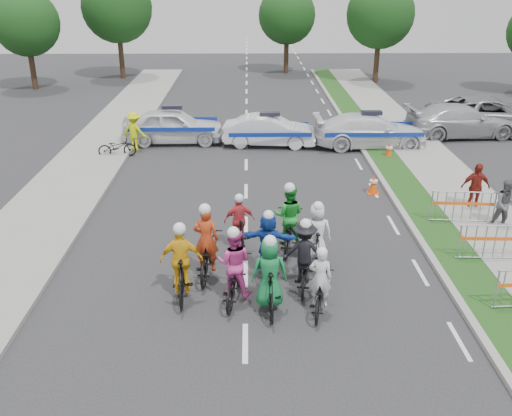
{
  "coord_description": "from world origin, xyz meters",
  "views": [
    {
      "loc": [
        0.09,
        -10.1,
        7.39
      ],
      "look_at": [
        0.3,
        4.83,
        1.1
      ],
      "focal_mm": 40.0,
      "sensor_mm": 36.0,
      "label": 1
    }
  ],
  "objects_px": {
    "rider_9": "(240,228)",
    "cone_1": "(389,150)",
    "rider_8": "(288,225)",
    "rider_2": "(234,273)",
    "barrier_2": "(463,208)",
    "spectator_2": "(475,187)",
    "police_car_1": "(269,131)",
    "barrier_1": "(495,244)",
    "rider_5": "(268,247)",
    "tree_3": "(117,7)",
    "spectator_1": "(506,205)",
    "tree_4": "(287,16)",
    "tree_0": "(26,23)",
    "police_car_2": "(370,131)",
    "rider_7": "(316,240)",
    "rider_6": "(207,252)",
    "civilian_suv": "(490,114)",
    "marshal_hiviz": "(134,131)",
    "police_car_0": "(173,126)",
    "rider_4": "(304,261)",
    "rider_0": "(320,290)",
    "cone_0": "(373,184)",
    "civilian_sedan": "(461,121)",
    "rider_3": "(182,269)",
    "parked_bike": "(117,147)"
  },
  "relations": [
    {
      "from": "rider_9",
      "to": "cone_1",
      "type": "bearing_deg",
      "value": -136.28
    },
    {
      "from": "rider_8",
      "to": "rider_2",
      "type": "bearing_deg",
      "value": 70.02
    },
    {
      "from": "barrier_2",
      "to": "spectator_2",
      "type": "bearing_deg",
      "value": 55.53
    },
    {
      "from": "police_car_1",
      "to": "barrier_1",
      "type": "height_order",
      "value": "police_car_1"
    },
    {
      "from": "rider_5",
      "to": "tree_3",
      "type": "relative_size",
      "value": 0.25
    },
    {
      "from": "spectator_1",
      "to": "tree_3",
      "type": "relative_size",
      "value": 0.22
    },
    {
      "from": "barrier_2",
      "to": "tree_4",
      "type": "height_order",
      "value": "tree_4"
    },
    {
      "from": "spectator_1",
      "to": "tree_4",
      "type": "xyz_separation_m",
      "value": [
        -4.88,
        28.31,
        3.39
      ]
    },
    {
      "from": "cone_1",
      "to": "tree_0",
      "type": "relative_size",
      "value": 0.11
    },
    {
      "from": "police_car_2",
      "to": "spectator_1",
      "type": "bearing_deg",
      "value": -166.49
    },
    {
      "from": "rider_7",
      "to": "tree_4",
      "type": "xyz_separation_m",
      "value": [
        1.12,
        30.52,
        3.46
      ]
    },
    {
      "from": "rider_2",
      "to": "barrier_2",
      "type": "height_order",
      "value": "rider_2"
    },
    {
      "from": "rider_5",
      "to": "rider_8",
      "type": "height_order",
      "value": "rider_8"
    },
    {
      "from": "rider_8",
      "to": "cone_1",
      "type": "bearing_deg",
      "value": -110.96
    },
    {
      "from": "rider_6",
      "to": "civilian_suv",
      "type": "distance_m",
      "value": 19.17
    },
    {
      "from": "marshal_hiviz",
      "to": "police_car_1",
      "type": "bearing_deg",
      "value": -152.11
    },
    {
      "from": "barrier_2",
      "to": "tree_3",
      "type": "distance_m",
      "value": 30.68
    },
    {
      "from": "rider_2",
      "to": "police_car_0",
      "type": "xyz_separation_m",
      "value": [
        -3.06,
        13.53,
        0.05
      ]
    },
    {
      "from": "rider_2",
      "to": "rider_5",
      "type": "height_order",
      "value": "rider_2"
    },
    {
      "from": "rider_4",
      "to": "police_car_0",
      "type": "bearing_deg",
      "value": -62.72
    },
    {
      "from": "police_car_1",
      "to": "spectator_1",
      "type": "relative_size",
      "value": 2.6
    },
    {
      "from": "rider_0",
      "to": "police_car_1",
      "type": "height_order",
      "value": "rider_0"
    },
    {
      "from": "rider_0",
      "to": "spectator_1",
      "type": "bearing_deg",
      "value": -132.31
    },
    {
      "from": "cone_0",
      "to": "rider_7",
      "type": "bearing_deg",
      "value": -116.54
    },
    {
      "from": "barrier_1",
      "to": "rider_2",
      "type": "bearing_deg",
      "value": -165.7
    },
    {
      "from": "police_car_0",
      "to": "civilian_sedan",
      "type": "distance_m",
      "value": 13.49
    },
    {
      "from": "rider_5",
      "to": "rider_8",
      "type": "distance_m",
      "value": 1.53
    },
    {
      "from": "civilian_sedan",
      "to": "tree_4",
      "type": "bearing_deg",
      "value": 16.93
    },
    {
      "from": "tree_3",
      "to": "barrier_1",
      "type": "bearing_deg",
      "value": -61.12
    },
    {
      "from": "rider_5",
      "to": "barrier_2",
      "type": "bearing_deg",
      "value": -143.88
    },
    {
      "from": "rider_3",
      "to": "rider_5",
      "type": "distance_m",
      "value": 2.38
    },
    {
      "from": "civilian_suv",
      "to": "cone_1",
      "type": "height_order",
      "value": "civilian_suv"
    },
    {
      "from": "rider_3",
      "to": "tree_0",
      "type": "xyz_separation_m",
      "value": [
        -12.49,
        26.12,
        3.41
      ]
    },
    {
      "from": "rider_2",
      "to": "barrier_2",
      "type": "relative_size",
      "value": 1.01
    },
    {
      "from": "rider_7",
      "to": "rider_8",
      "type": "bearing_deg",
      "value": -55.2
    },
    {
      "from": "rider_4",
      "to": "police_car_1",
      "type": "bearing_deg",
      "value": -81.08
    },
    {
      "from": "police_car_2",
      "to": "tree_3",
      "type": "distance_m",
      "value": 23.11
    },
    {
      "from": "rider_8",
      "to": "civilian_sedan",
      "type": "xyz_separation_m",
      "value": [
        8.94,
        11.68,
        0.01
      ]
    },
    {
      "from": "police_car_2",
      "to": "civilian_suv",
      "type": "height_order",
      "value": "civilian_suv"
    },
    {
      "from": "rider_8",
      "to": "marshal_hiviz",
      "type": "height_order",
      "value": "rider_8"
    },
    {
      "from": "rider_7",
      "to": "barrier_2",
      "type": "height_order",
      "value": "rider_7"
    },
    {
      "from": "rider_0",
      "to": "parked_bike",
      "type": "distance_m",
      "value": 13.95
    },
    {
      "from": "rider_7",
      "to": "barrier_2",
      "type": "bearing_deg",
      "value": -152.8
    },
    {
      "from": "spectator_1",
      "to": "tree_3",
      "type": "height_order",
      "value": "tree_3"
    },
    {
      "from": "rider_4",
      "to": "rider_8",
      "type": "xyz_separation_m",
      "value": [
        -0.24,
        2.11,
        0.01
      ]
    },
    {
      "from": "tree_0",
      "to": "civilian_suv",
      "type": "bearing_deg",
      "value": -22.75
    },
    {
      "from": "tree_0",
      "to": "civilian_sedan",
      "type": "bearing_deg",
      "value": -26.23
    },
    {
      "from": "barrier_1",
      "to": "rider_4",
      "type": "bearing_deg",
      "value": -167.05
    },
    {
      "from": "rider_7",
      "to": "police_car_2",
      "type": "distance_m",
      "value": 11.62
    },
    {
      "from": "cone_1",
      "to": "rider_6",
      "type": "bearing_deg",
      "value": -125.41
    }
  ]
}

